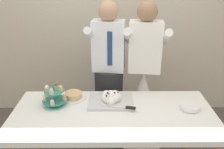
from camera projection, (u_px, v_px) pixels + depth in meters
The scene contains 8 objects.
rear_wall at pixel (112, 10), 3.11m from camera, with size 5.20×0.10×2.90m, color beige.
dessert_table at pixel (113, 119), 2.13m from camera, with size 1.80×0.80×0.78m.
cupcake_stand at pixel (55, 97), 2.19m from camera, with size 0.23×0.23×0.21m.
main_cake_tray at pixel (111, 98), 2.25m from camera, with size 0.43×0.33×0.12m.
plate_stack at pixel (190, 107), 2.15m from camera, with size 0.18×0.18×0.04m.
round_cake at pixel (73, 96), 2.32m from camera, with size 0.24×0.24×0.06m.
person_groom at pixel (109, 83), 2.70m from camera, with size 0.51×0.54×1.66m.
person_bride at pixel (142, 98), 2.74m from camera, with size 0.56×0.56×1.66m.
Camera 1 is at (-0.02, -1.79, 1.93)m, focal length 38.17 mm.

